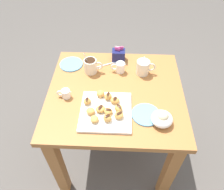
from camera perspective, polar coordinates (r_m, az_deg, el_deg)
ground_plane at (r=1.99m, az=0.66°, el=-14.14°), size 8.00×8.00×0.00m
dining_table at (r=1.50m, az=0.85°, el=-3.18°), size 0.85×0.79×0.75m
pastry_plate_square at (r=1.26m, az=-1.61°, el=-4.29°), size 0.29×0.29×0.02m
coffee_mug_cream_left at (r=1.49m, az=-5.51°, el=7.59°), size 0.13×0.09×0.15m
coffee_mug_cream_right at (r=1.48m, az=8.11°, el=7.19°), size 0.13×0.09×0.15m
cream_pitcher_white at (r=1.49m, az=2.11°, el=7.28°), size 0.10×0.06×0.07m
sugar_caddy at (r=1.59m, az=1.71°, el=10.28°), size 0.09×0.07×0.11m
ice_cream_bowl at (r=1.23m, az=12.84°, el=-5.91°), size 0.12×0.12×0.09m
chocolate_sauce_pitcher at (r=1.35m, az=-11.95°, el=0.44°), size 0.09×0.05×0.06m
saucer_sky_left at (r=1.27m, az=8.75°, el=-5.02°), size 0.16×0.16×0.01m
saucer_sky_right at (r=1.59m, az=-10.51°, el=7.86°), size 0.16×0.16×0.01m
loose_spoon_near_saucer at (r=1.57m, az=-1.10°, el=8.00°), size 0.15×0.08×0.01m
beignet_0 at (r=1.24m, az=1.74°, el=-3.46°), size 0.06×0.07×0.04m
chocolate_drizzle_0 at (r=1.23m, az=1.76°, el=-2.85°), size 0.04×0.04×0.00m
beignet_1 at (r=1.20m, az=-1.17°, el=-6.00°), size 0.06×0.06×0.04m
chocolate_drizzle_1 at (r=1.18m, az=-1.19°, el=-5.39°), size 0.03×0.03×0.00m
beignet_2 at (r=1.21m, az=-4.57°, el=-6.27°), size 0.06×0.07×0.03m
beignet_3 at (r=1.28m, az=0.66°, el=-1.42°), size 0.06×0.05×0.03m
chocolate_drizzle_3 at (r=1.27m, az=0.67°, el=-0.88°), size 0.03×0.04×0.00m
beignet_4 at (r=1.22m, az=1.82°, el=-5.27°), size 0.07×0.06×0.03m
chocolate_drizzle_4 at (r=1.20m, az=1.85°, el=-4.72°), size 0.04×0.04×0.00m
beignet_5 at (r=1.29m, az=-6.44°, el=-1.65°), size 0.06×0.06×0.04m
chocolate_drizzle_5 at (r=1.27m, az=-6.51°, el=-1.08°), size 0.02×0.03×0.00m
beignet_6 at (r=1.25m, az=-3.01°, el=-3.64°), size 0.07×0.08×0.03m
chocolate_drizzle_6 at (r=1.23m, az=-3.04°, el=-3.13°), size 0.03×0.04×0.00m
beignet_7 at (r=1.32m, az=-3.00°, el=0.32°), size 0.06×0.07×0.04m
beignet_8 at (r=1.30m, az=-1.01°, el=-0.36°), size 0.06×0.06×0.04m
chocolate_drizzle_8 at (r=1.29m, az=-1.02°, el=0.26°), size 0.02×0.04×0.00m
beignet_9 at (r=1.23m, az=-1.00°, el=-4.26°), size 0.07×0.07×0.03m
chocolate_drizzle_9 at (r=1.22m, az=-1.01°, el=-3.78°), size 0.04×0.02×0.00m
beignet_10 at (r=1.24m, az=-5.57°, el=-4.20°), size 0.07×0.07×0.03m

